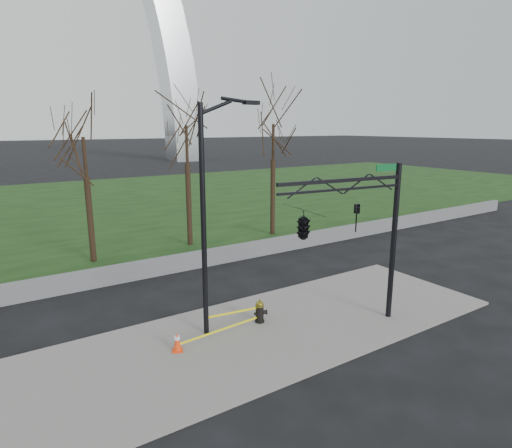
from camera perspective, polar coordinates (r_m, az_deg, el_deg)
ground at (r=16.04m, az=1.98°, el=-14.08°), size 500.00×500.00×0.00m
sidewalk at (r=16.02m, az=1.98°, el=-13.92°), size 18.00×6.00×0.10m
grass_strip at (r=43.09m, az=-21.64°, el=2.27°), size 120.00×40.00×0.06m
guardrail at (r=22.40m, az=-9.91°, el=-5.06°), size 60.00×0.30×0.90m
tree_row at (r=23.94m, az=-28.35°, el=3.96°), size 33.30×4.00×8.40m
fire_hydrant at (r=16.34m, az=0.53°, el=-11.56°), size 0.55×0.37×0.89m
traffic_cone at (r=14.69m, az=-10.43°, el=-15.11°), size 0.43×0.43×0.65m
street_light at (r=14.44m, az=-6.28°, el=2.53°), size 2.39×0.35×8.21m
traffic_signal_mast at (r=14.45m, az=8.85°, el=0.24°), size 5.08×2.53×6.00m
caution_tape at (r=15.65m, az=-4.00°, el=-12.99°), size 3.43×0.60×0.45m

